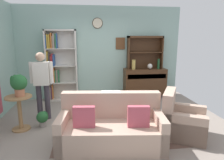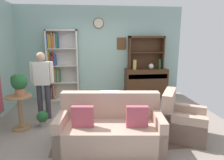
# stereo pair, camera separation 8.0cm
# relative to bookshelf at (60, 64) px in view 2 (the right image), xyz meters

# --- Properties ---
(ground_plane) EXTENTS (5.40, 4.60, 0.02)m
(ground_plane) POSITION_rel_bookshelf_xyz_m (1.26, -1.94, -1.11)
(ground_plane) COLOR gray
(wall_back) EXTENTS (5.00, 0.09, 2.80)m
(wall_back) POSITION_rel_bookshelf_xyz_m (1.26, 0.19, 0.31)
(wall_back) COLOR #93B7AD
(wall_back) RESTS_ON ground_plane
(area_rug) EXTENTS (2.58, 1.74, 0.01)m
(area_rug) POSITION_rel_bookshelf_xyz_m (1.46, -2.24, -1.09)
(area_rug) COLOR brown
(area_rug) RESTS_ON ground_plane
(bookshelf) EXTENTS (0.90, 0.30, 2.10)m
(bookshelf) POSITION_rel_bookshelf_xyz_m (0.00, 0.00, 0.00)
(bookshelf) COLOR silver
(bookshelf) RESTS_ON ground_plane
(sideboard) EXTENTS (1.30, 0.45, 0.92)m
(sideboard) POSITION_rel_bookshelf_xyz_m (2.63, -0.08, -0.59)
(sideboard) COLOR #422816
(sideboard) RESTS_ON ground_plane
(sideboard_hutch) EXTENTS (1.10, 0.26, 1.00)m
(sideboard_hutch) POSITION_rel_bookshelf_xyz_m (2.63, 0.02, 0.46)
(sideboard_hutch) COLOR #422816
(sideboard_hutch) RESTS_ON sideboard
(vase_tall) EXTENTS (0.11, 0.11, 0.29)m
(vase_tall) POSITION_rel_bookshelf_xyz_m (2.24, -0.16, -0.03)
(vase_tall) COLOR tan
(vase_tall) RESTS_ON sideboard
(vase_round) EXTENTS (0.15, 0.15, 0.17)m
(vase_round) POSITION_rel_bookshelf_xyz_m (2.76, -0.15, -0.09)
(vase_round) COLOR beige
(vase_round) RESTS_ON sideboard
(bottle_wine) EXTENTS (0.07, 0.07, 0.31)m
(bottle_wine) POSITION_rel_bookshelf_xyz_m (3.02, -0.17, -0.02)
(bottle_wine) COLOR #194223
(bottle_wine) RESTS_ON sideboard
(couch_floral) EXTENTS (1.89, 1.05, 0.90)m
(couch_floral) POSITION_rel_bookshelf_xyz_m (1.20, -2.81, -0.78)
(couch_floral) COLOR tan
(couch_floral) RESTS_ON ground_plane
(armchair_floral) EXTENTS (1.05, 1.03, 0.88)m
(armchair_floral) POSITION_rel_bookshelf_xyz_m (2.59, -2.67, -0.81)
(armchair_floral) COLOR tan
(armchair_floral) RESTS_ON ground_plane
(plant_stand) EXTENTS (0.52, 0.52, 0.72)m
(plant_stand) POSITION_rel_bookshelf_xyz_m (-0.58, -1.97, -0.66)
(plant_stand) COLOR #997047
(plant_stand) RESTS_ON ground_plane
(potted_plant_large) EXTENTS (0.32, 0.32, 0.44)m
(potted_plant_large) POSITION_rel_bookshelf_xyz_m (-0.55, -1.96, -0.12)
(potted_plant_large) COLOR #AD6B4C
(potted_plant_large) RESTS_ON plant_stand
(potted_plant_small) EXTENTS (0.24, 0.24, 0.34)m
(potted_plant_small) POSITION_rel_bookshelf_xyz_m (-0.16, -1.89, -0.90)
(potted_plant_small) COLOR gray
(potted_plant_small) RESTS_ON ground_plane
(person_reading) EXTENTS (0.52, 0.21, 1.56)m
(person_reading) POSITION_rel_bookshelf_xyz_m (-0.21, -1.45, -0.19)
(person_reading) COLOR #38333D
(person_reading) RESTS_ON ground_plane
(coffee_table) EXTENTS (0.80, 0.50, 0.42)m
(coffee_table) POSITION_rel_bookshelf_xyz_m (1.49, -2.05, -0.74)
(coffee_table) COLOR #422816
(coffee_table) RESTS_ON ground_plane
(book_stack) EXTENTS (0.20, 0.17, 0.09)m
(book_stack) POSITION_rel_bookshelf_xyz_m (1.41, -2.12, -0.63)
(book_stack) COLOR gray
(book_stack) RESTS_ON coffee_table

